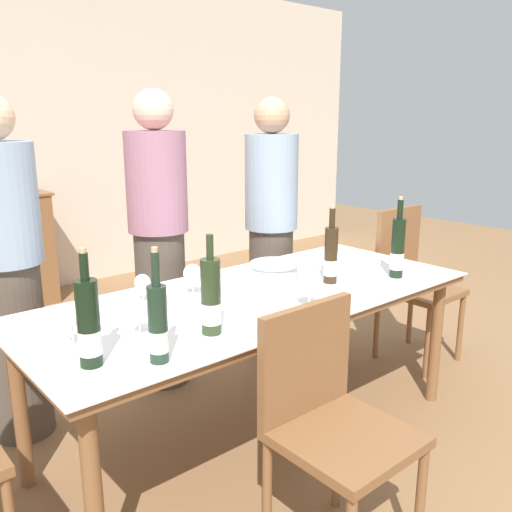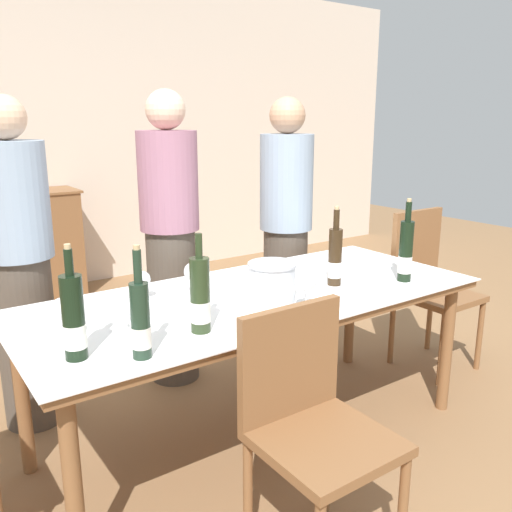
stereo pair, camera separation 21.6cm
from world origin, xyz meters
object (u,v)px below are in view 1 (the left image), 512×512
at_px(wine_glass_1, 71,316).
at_px(wine_glass_3, 192,274).
at_px(ice_bucket, 274,281).
at_px(wine_bottle_3, 89,325).
at_px(person_host, 8,275).
at_px(dining_table, 256,307).
at_px(person_guest_right, 271,230).
at_px(wine_glass_4, 310,282).
at_px(wine_bottle_4, 211,299).
at_px(wine_glass_0, 142,283).
at_px(wine_glass_2, 139,311).
at_px(wine_bottle_2, 398,249).
at_px(chair_right_end, 410,274).
at_px(chair_near_front, 328,413).
at_px(wine_bottle_0, 158,324).
at_px(wine_bottle_1, 331,256).
at_px(person_guest_left, 159,243).

relative_size(wine_glass_1, wine_glass_3, 1.08).
distance_m(ice_bucket, wine_glass_1, 0.87).
relative_size(ice_bucket, wine_glass_3, 1.45).
xyz_separation_m(wine_bottle_3, person_host, (0.04, 0.99, -0.06)).
relative_size(dining_table, person_guest_right, 1.30).
height_order(ice_bucket, wine_glass_4, ice_bucket).
bearing_deg(wine_glass_3, wine_bottle_4, -115.27).
distance_m(wine_bottle_4, wine_glass_0, 0.47).
relative_size(wine_glass_1, wine_glass_2, 1.11).
xyz_separation_m(wine_bottle_2, chair_right_end, (0.64, 0.34, -0.32)).
bearing_deg(wine_glass_3, person_guest_right, 29.40).
distance_m(ice_bucket, wine_glass_0, 0.57).
relative_size(wine_glass_2, person_host, 0.09).
distance_m(wine_bottle_2, person_host, 1.87).
relative_size(wine_bottle_3, chair_near_front, 0.44).
xyz_separation_m(wine_bottle_0, wine_glass_0, (0.25, 0.56, -0.04)).
bearing_deg(wine_bottle_3, wine_glass_1, 85.59).
bearing_deg(wine_bottle_1, ice_bucket, -176.32).
distance_m(wine_bottle_2, chair_near_front, 1.13).
xyz_separation_m(ice_bucket, chair_right_end, (1.36, 0.21, -0.27)).
height_order(wine_bottle_1, wine_bottle_2, wine_bottle_2).
height_order(wine_glass_1, wine_glass_4, wine_glass_4).
xyz_separation_m(dining_table, wine_glass_0, (-0.45, 0.23, 0.15)).
relative_size(wine_glass_0, wine_glass_2, 0.90).
distance_m(dining_table, wine_glass_3, 0.33).
relative_size(chair_near_front, person_host, 0.55).
height_order(wine_glass_3, person_host, person_host).
xyz_separation_m(ice_bucket, wine_glass_2, (-0.64, 0.02, 0.00)).
bearing_deg(wine_bottle_0, person_guest_left, 59.34).
xyz_separation_m(wine_glass_0, wine_glass_1, (-0.42, -0.26, 0.02)).
distance_m(wine_bottle_2, wine_bottle_4, 1.15).
bearing_deg(chair_near_front, wine_glass_3, 88.12).
height_order(wine_bottle_0, wine_glass_1, wine_bottle_0).
distance_m(wine_bottle_1, chair_right_end, 1.03).
xyz_separation_m(wine_bottle_2, person_host, (-1.56, 1.02, -0.06)).
bearing_deg(person_host, wine_bottle_0, -82.72).
bearing_deg(wine_bottle_4, ice_bucket, 16.00).
bearing_deg(chair_near_front, dining_table, 69.41).
bearing_deg(chair_near_front, wine_bottle_1, 42.09).
distance_m(dining_table, wine_bottle_4, 0.53).
bearing_deg(person_guest_right, wine_glass_2, -149.45).
height_order(wine_bottle_0, person_host, person_host).
xyz_separation_m(dining_table, person_host, (-0.84, 0.78, 0.14)).
distance_m(dining_table, chair_right_end, 1.37).
bearing_deg(wine_bottle_1, wine_glass_0, 158.99).
distance_m(dining_table, wine_glass_1, 0.89).
bearing_deg(chair_right_end, person_guest_left, 152.97).
bearing_deg(wine_glass_2, chair_near_front, -56.57).
xyz_separation_m(wine_bottle_1, wine_bottle_3, (-1.28, -0.12, 0.00)).
bearing_deg(wine_glass_3, wine_bottle_1, -23.37).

